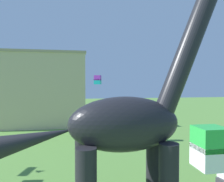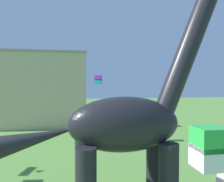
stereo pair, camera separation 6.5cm
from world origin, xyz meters
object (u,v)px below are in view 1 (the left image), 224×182
dinosaur_sculpture (123,124)px  kite_apex (98,80)px  kite_mid_center (178,82)px  kite_mid_left (210,147)px

dinosaur_sculpture → kite_apex: size_ratio=12.88×
kite_mid_center → kite_apex: size_ratio=0.75×
kite_apex → kite_mid_left: size_ratio=1.13×
dinosaur_sculpture → kite_mid_center: (12.35, 16.93, 2.71)m
kite_mid_center → kite_mid_left: 27.15m
kite_mid_left → kite_apex: bearing=90.3°
kite_mid_center → kite_apex: (-11.75, 1.68, 0.38)m
dinosaur_sculpture → kite_apex: 18.87m
kite_mid_center → kite_mid_left: kite_mid_center is taller
dinosaur_sculpture → kite_mid_left: dinosaur_sculpture is taller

